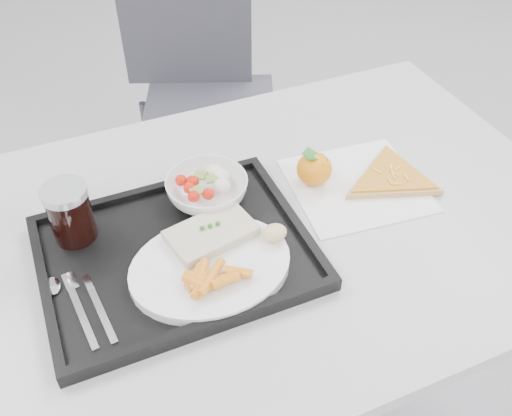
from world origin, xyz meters
The scene contains 14 objects.
table centered at (0.00, 0.30, 0.68)m, with size 1.20×0.80×0.75m.
chair centered at (0.18, 1.18, 0.54)m, with size 0.54×0.55×0.93m.
tray centered at (-0.17, 0.27, 0.76)m, with size 0.45×0.35×0.03m.
dinner_plate centered at (-0.13, 0.21, 0.77)m, with size 0.27×0.27×0.02m.
fish_fillet centered at (-0.10, 0.27, 0.79)m, with size 0.16×0.12×0.03m.
bread_roll centered at (-0.01, 0.22, 0.80)m, with size 0.05×0.05×0.03m.
salad_bowl centered at (-0.07, 0.38, 0.79)m, with size 0.15×0.15×0.05m.
cola_glass centered at (-0.32, 0.38, 0.82)m, with size 0.08×0.08×0.11m.
cutlery centered at (-0.34, 0.24, 0.77)m, with size 0.09×0.17×0.01m.
napkin centered at (0.22, 0.32, 0.75)m, with size 0.27×0.26×0.00m.
tangerine centered at (0.14, 0.36, 0.79)m, with size 0.08×0.08×0.07m.
pizza_slice centered at (0.29, 0.30, 0.76)m, with size 0.25×0.25×0.02m.
carrot_pile centered at (-0.14, 0.17, 0.80)m, with size 0.11×0.07×0.02m.
salad_contents centered at (-0.07, 0.39, 0.80)m, with size 0.10×0.08×0.03m.
Camera 1 is at (-0.30, -0.39, 1.48)m, focal length 40.00 mm.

